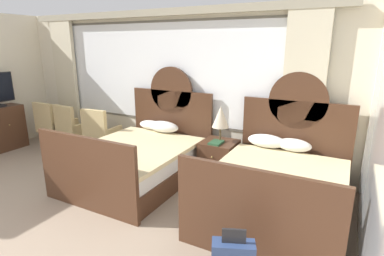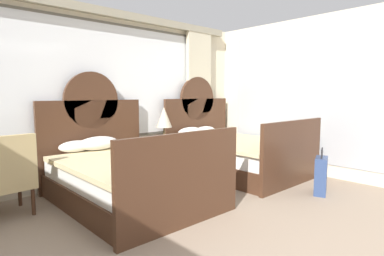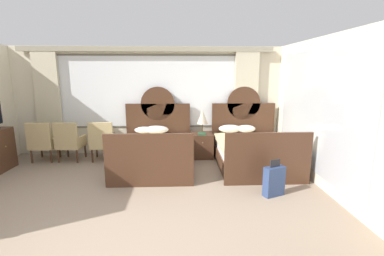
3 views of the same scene
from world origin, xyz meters
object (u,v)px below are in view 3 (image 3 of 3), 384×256
at_px(armchair_by_window_left, 102,141).
at_px(armchair_by_window_centre, 69,141).
at_px(bed_near_mirror, 252,150).
at_px(armchair_by_window_right, 43,141).
at_px(table_lamp_on_nightstand, 202,117).
at_px(bed_near_window, 155,151).
at_px(nightstand_between_beds, 202,145).
at_px(book_on_nightstand, 202,134).
at_px(suitcase_on_floor, 274,181).

bearing_deg(armchair_by_window_left, armchair_by_window_centre, 179.99).
relative_size(bed_near_mirror, armchair_by_window_right, 2.25).
bearing_deg(table_lamp_on_nightstand, bed_near_window, -149.11).
distance_m(nightstand_between_beds, armchair_by_window_centre, 3.15).
bearing_deg(armchair_by_window_left, book_on_nightstand, 1.94).
bearing_deg(suitcase_on_floor, armchair_by_window_right, 157.30).
relative_size(bed_near_mirror, book_on_nightstand, 8.22).
distance_m(bed_near_mirror, book_on_nightstand, 1.25).
height_order(nightstand_between_beds, book_on_nightstand, book_on_nightstand).
xyz_separation_m(bed_near_mirror, nightstand_between_beds, (-1.08, 0.66, -0.05)).
distance_m(nightstand_between_beds, suitcase_on_floor, 2.44).
relative_size(armchair_by_window_left, armchair_by_window_right, 1.00).
bearing_deg(armchair_by_window_left, armchair_by_window_right, -179.99).
distance_m(nightstand_between_beds, book_on_nightstand, 0.33).
xyz_separation_m(table_lamp_on_nightstand, armchair_by_window_left, (-2.38, -0.19, -0.51)).
bearing_deg(bed_near_window, bed_near_mirror, 0.02).
height_order(bed_near_mirror, table_lamp_on_nightstand, bed_near_mirror).
height_order(bed_near_mirror, book_on_nightstand, bed_near_mirror).
bearing_deg(nightstand_between_beds, armchair_by_window_centre, -176.58).
relative_size(table_lamp_on_nightstand, armchair_by_window_left, 0.61).
bearing_deg(suitcase_on_floor, bed_near_window, 144.37).
bearing_deg(armchair_by_window_right, book_on_nightstand, 1.23).
bearing_deg(armchair_by_window_left, bed_near_window, -20.18).
distance_m(bed_near_mirror, armchair_by_window_centre, 4.25).
distance_m(nightstand_between_beds, table_lamp_on_nightstand, 0.70).
xyz_separation_m(table_lamp_on_nightstand, suitcase_on_floor, (1.05, -2.20, -0.74)).
height_order(book_on_nightstand, armchair_by_window_centre, armchair_by_window_centre).
bearing_deg(nightstand_between_beds, book_on_nightstand, -93.92).
distance_m(book_on_nightstand, armchair_by_window_left, 2.37).
relative_size(bed_near_window, nightstand_between_beds, 3.56).
relative_size(armchair_by_window_right, suitcase_on_floor, 1.48).
height_order(bed_near_mirror, armchair_by_window_right, bed_near_mirror).
bearing_deg(bed_near_mirror, table_lamp_on_nightstand, 148.43).
height_order(armchair_by_window_left, armchair_by_window_right, same).
distance_m(book_on_nightstand, suitcase_on_floor, 2.38).
relative_size(bed_near_window, suitcase_on_floor, 3.33).
bearing_deg(suitcase_on_floor, bed_near_mirror, 89.20).
xyz_separation_m(bed_near_window, suitcase_on_floor, (2.15, -1.54, -0.09)).
xyz_separation_m(nightstand_between_beds, armchair_by_window_centre, (-3.14, -0.19, 0.19)).
distance_m(bed_near_window, book_on_nightstand, 1.24).
distance_m(armchair_by_window_right, suitcase_on_floor, 5.22).
xyz_separation_m(bed_near_window, armchair_by_window_right, (-2.66, 0.47, 0.14)).
distance_m(book_on_nightstand, armchair_by_window_centre, 3.13).
relative_size(book_on_nightstand, armchair_by_window_right, 0.27).
xyz_separation_m(armchair_by_window_centre, armchair_by_window_right, (-0.61, -0.00, 0.00)).
distance_m(bed_near_window, nightstand_between_beds, 1.27).
bearing_deg(book_on_nightstand, suitcase_on_floor, -62.94).
height_order(armchair_by_window_centre, suitcase_on_floor, armchair_by_window_centre).
height_order(armchair_by_window_left, armchair_by_window_centre, same).
distance_m(table_lamp_on_nightstand, armchair_by_window_right, 3.80).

